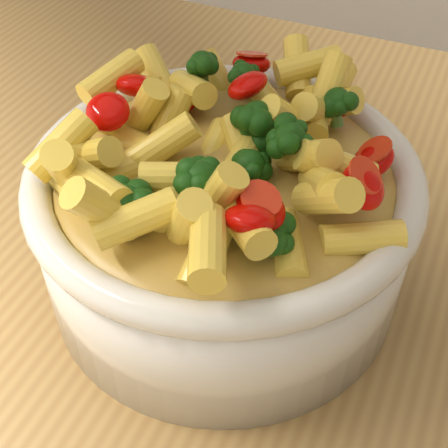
% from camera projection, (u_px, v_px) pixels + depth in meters
% --- Properties ---
extents(table, '(1.20, 0.80, 0.90)m').
position_uv_depth(table, '(144.00, 273.00, 0.64)').
color(table, '#A27E45').
rests_on(table, ground).
extents(serving_bowl, '(0.28, 0.28, 0.12)m').
position_uv_depth(serving_bowl, '(224.00, 223.00, 0.46)').
color(serving_bowl, silver).
rests_on(serving_bowl, table).
extents(pasta_salad, '(0.22, 0.22, 0.05)m').
position_uv_depth(pasta_salad, '(224.00, 141.00, 0.41)').
color(pasta_salad, '#FFCF50').
rests_on(pasta_salad, serving_bowl).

